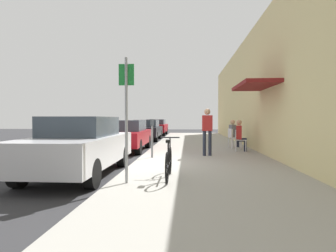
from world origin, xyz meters
The scene contains 16 objects.
ground_plane centered at (0.00, 0.00, 0.00)m, with size 60.00×60.00×0.00m, color #2D2D30.
sidewalk_slab centered at (2.25, 2.00, 0.06)m, with size 4.50×32.00×0.12m, color #9E9B93.
building_facade centered at (4.65, 1.99, 2.71)m, with size 1.40×32.00×5.43m.
parked_car_0 centered at (-1.10, -1.65, 0.77)m, with size 1.80×4.40×1.51m.
parked_car_1 centered at (-1.10, 3.93, 0.72)m, with size 1.80×4.40×1.38m.
parked_car_2 centered at (-1.10, 10.29, 0.72)m, with size 1.80×4.40×1.38m.
parked_car_3 centered at (-1.10, 16.24, 0.73)m, with size 1.80×4.40×1.39m.
parking_meter centered at (0.45, 0.92, 0.89)m, with size 0.12×0.10×1.32m.
street_sign centered at (0.40, -2.97, 1.64)m, with size 0.32×0.06×2.60m.
bicycle_0 centered at (1.25, -2.49, 0.48)m, with size 0.46×1.71×0.90m.
cafe_chair_0 centered at (3.78, 3.10, 0.62)m, with size 0.50×0.50×0.87m.
seated_patron_0 centered at (3.83, 3.09, 0.82)m, with size 0.47×0.41×1.29m.
cafe_chair_1 centered at (3.78, 4.09, 0.62)m, with size 0.54×0.54×0.87m.
cafe_chair_2 centered at (3.78, 4.76, 0.62)m, with size 0.54×0.54×0.87m.
seated_patron_2 centered at (3.84, 4.78, 0.82)m, with size 0.49×0.44×1.29m.
pedestrian_standing centered at (2.37, 1.55, 1.12)m, with size 0.36×0.22×1.70m.
Camera 1 is at (1.67, -8.81, 1.46)m, focal length 30.56 mm.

